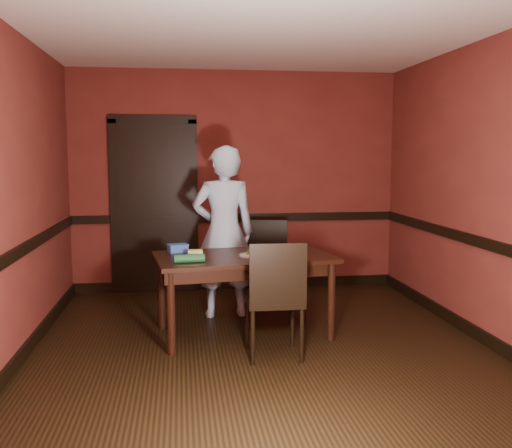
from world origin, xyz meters
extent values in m
cube|color=black|center=(0.00, 0.00, 0.00)|extent=(4.00, 4.50, 0.01)
cube|color=white|center=(0.00, 0.00, 2.70)|extent=(4.00, 4.50, 0.01)
cube|color=maroon|center=(0.00, 2.25, 1.35)|extent=(4.00, 0.02, 2.70)
cube|color=maroon|center=(0.00, -2.25, 1.35)|extent=(4.00, 0.02, 2.70)
cube|color=maroon|center=(-2.00, 0.00, 1.35)|extent=(0.02, 4.50, 2.70)
cube|color=maroon|center=(2.00, 0.00, 1.35)|extent=(0.02, 4.50, 2.70)
cube|color=black|center=(0.00, 2.23, 0.90)|extent=(4.00, 0.03, 0.10)
cube|color=black|center=(-1.99, 0.00, 0.90)|extent=(0.03, 4.50, 0.10)
cube|color=black|center=(1.99, 0.00, 0.90)|extent=(0.03, 4.50, 0.10)
cube|color=black|center=(0.00, 2.23, 0.06)|extent=(4.00, 0.03, 0.12)
cube|color=black|center=(-1.99, 0.00, 0.06)|extent=(0.03, 4.50, 0.12)
cube|color=black|center=(1.99, 0.00, 0.06)|extent=(0.03, 4.50, 0.12)
cube|color=black|center=(-1.00, 2.21, 1.02)|extent=(0.85, 0.04, 2.05)
cube|color=black|center=(-1.48, 2.23, 1.02)|extent=(0.10, 0.06, 2.15)
cube|color=black|center=(-0.52, 2.23, 1.02)|extent=(0.10, 0.06, 2.15)
cube|color=black|center=(-1.00, 2.23, 2.10)|extent=(1.05, 0.06, 0.10)
cube|color=black|center=(-0.11, 0.40, 0.38)|extent=(1.72, 1.12, 0.75)
imported|color=#ABCDE6|center=(-0.24, 1.05, 0.89)|extent=(0.67, 0.46, 1.77)
cylinder|color=white|center=(-0.04, 0.33, 0.76)|extent=(0.24, 0.24, 0.01)
cube|color=tan|center=(-0.04, 0.33, 0.78)|extent=(0.11, 0.10, 0.02)
ellipsoid|color=#438A28|center=(-0.04, 0.33, 0.80)|extent=(0.10, 0.09, 0.02)
cylinder|color=red|center=(-0.06, 0.35, 0.81)|extent=(0.04, 0.04, 0.01)
cylinder|color=red|center=(-0.01, 0.32, 0.81)|extent=(0.04, 0.04, 0.01)
cylinder|color=#8BAC66|center=(-0.07, 0.31, 0.81)|extent=(0.03, 0.03, 0.01)
cylinder|color=#8BAC66|center=(-0.01, 0.36, 0.81)|extent=(0.03, 0.03, 0.01)
cylinder|color=#8BAC66|center=(-0.04, 0.33, 0.81)|extent=(0.03, 0.03, 0.01)
cylinder|color=#55883F|center=(0.14, 0.34, 0.79)|extent=(0.07, 0.07, 0.07)
cylinder|color=#B4B4B4|center=(0.14, 0.34, 0.83)|extent=(0.07, 0.07, 0.01)
cylinder|color=white|center=(-0.56, 0.42, 0.76)|extent=(0.18, 0.18, 0.01)
cube|color=#E0C965|center=(-0.56, 0.42, 0.79)|extent=(0.13, 0.09, 0.04)
cube|color=blue|center=(-0.71, 0.64, 0.79)|extent=(0.20, 0.17, 0.07)
cube|color=blue|center=(-0.71, 0.64, 0.83)|extent=(0.22, 0.18, 0.01)
cylinder|color=#195128|center=(-0.62, 0.09, 0.79)|extent=(0.27, 0.10, 0.07)
camera|label=1|loc=(-0.68, -4.78, 1.69)|focal=40.00mm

